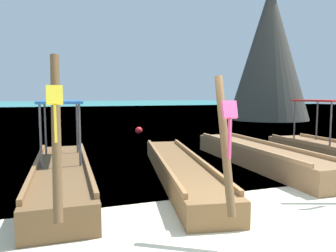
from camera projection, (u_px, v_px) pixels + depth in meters
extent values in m
plane|color=beige|center=(257.00, 235.00, 4.91)|extent=(120.00, 120.00, 0.00)
plane|color=teal|center=(67.00, 106.00, 62.98)|extent=(120.00, 120.00, 0.00)
cube|color=brown|center=(62.00, 177.00, 7.36)|extent=(1.40, 5.89, 0.52)
cube|color=brown|center=(36.00, 165.00, 7.17)|extent=(0.29, 5.38, 0.10)
cube|color=brown|center=(86.00, 162.00, 7.50)|extent=(0.29, 5.38, 0.10)
cylinder|color=brown|center=(56.00, 135.00, 4.27)|extent=(0.15, 0.83, 2.18)
cube|color=yellow|center=(55.00, 95.00, 4.05)|extent=(0.21, 0.14, 0.25)
cube|color=yellow|center=(55.00, 124.00, 4.07)|extent=(0.03, 0.08, 0.48)
cylinder|color=#4C4C51|center=(41.00, 137.00, 7.01)|extent=(0.05, 0.05, 1.39)
cylinder|color=#4C4C51|center=(80.00, 135.00, 7.26)|extent=(0.05, 0.05, 1.39)
cylinder|color=#4C4C51|center=(45.00, 129.00, 8.68)|extent=(0.05, 0.05, 1.39)
cylinder|color=#4C4C51|center=(77.00, 128.00, 8.92)|extent=(0.05, 0.05, 1.39)
cube|color=#235BA3|center=(60.00, 102.00, 7.90)|extent=(1.07, 1.99, 0.06)
cube|color=brown|center=(179.00, 169.00, 8.26)|extent=(2.28, 6.77, 0.46)
cube|color=#996C3F|center=(161.00, 159.00, 8.16)|extent=(1.26, 6.07, 0.10)
cube|color=#996C3F|center=(197.00, 158.00, 8.30)|extent=(1.26, 6.07, 0.10)
cylinder|color=brown|center=(225.00, 143.00, 4.65)|extent=(0.27, 0.82, 1.97)
cube|color=#F24C8C|center=(230.00, 110.00, 4.43)|extent=(0.22, 0.17, 0.25)
cube|color=#F24C8C|center=(230.00, 139.00, 4.45)|extent=(0.04, 0.08, 0.55)
cube|color=olive|center=(258.00, 156.00, 9.73)|extent=(1.43, 6.32, 0.57)
cube|color=#AF7F52|center=(243.00, 146.00, 9.55)|extent=(0.37, 5.77, 0.10)
cube|color=#AF7F52|center=(273.00, 144.00, 9.85)|extent=(0.37, 5.77, 0.10)
cube|color=#AF7F52|center=(322.00, 146.00, 9.89)|extent=(0.48, 5.20, 0.10)
cylinder|color=#4C4C51|center=(331.00, 125.00, 9.73)|extent=(0.05, 0.05, 1.39)
cylinder|color=#4C4C51|center=(295.00, 121.00, 11.36)|extent=(0.05, 0.05, 1.39)
cylinder|color=#4C4C51|center=(317.00, 120.00, 11.61)|extent=(0.05, 0.05, 1.39)
cube|color=#AD2323|center=(324.00, 101.00, 10.60)|extent=(1.27, 1.98, 0.06)
cone|color=#47443D|center=(269.00, 52.00, 27.67)|extent=(6.78, 6.78, 11.53)
cone|color=#4E4B43|center=(245.00, 96.00, 28.03)|extent=(3.20, 3.20, 4.14)
sphere|color=white|center=(224.00, 129.00, 17.79)|extent=(0.46, 0.46, 0.46)
sphere|color=red|center=(139.00, 130.00, 17.67)|extent=(0.38, 0.38, 0.38)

